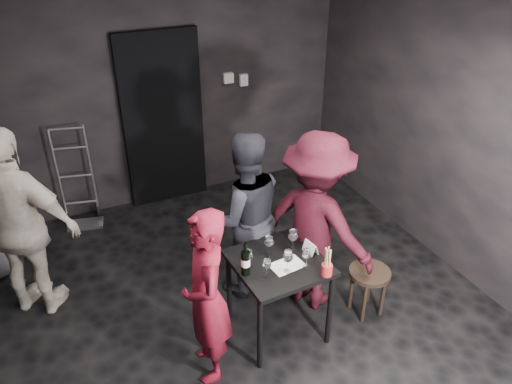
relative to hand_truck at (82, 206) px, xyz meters
name	(u,v)px	position (x,y,z in m)	size (l,w,h in m)	color
floor	(247,321)	(1.09, -2.30, -0.22)	(4.50, 5.00, 0.02)	black
ceiling	(243,9)	(1.09, -2.30, 2.48)	(4.50, 5.00, 0.02)	silver
wall_back	(159,94)	(1.09, 0.20, 1.13)	(4.50, 0.04, 2.70)	black
wall_right	(466,142)	(3.34, -2.30, 1.13)	(0.04, 5.00, 2.70)	black
doorway	(163,120)	(1.09, 0.14, 0.83)	(0.95, 0.10, 2.10)	black
wallbox_upper	(228,78)	(1.94, 0.15, 1.23)	(0.12, 0.06, 0.12)	#B7B7B2
wallbox_lower	(243,80)	(2.14, 0.15, 1.18)	(0.10, 0.06, 0.14)	#B7B7B2
hand_truck	(82,206)	(0.00, 0.00, 0.00)	(0.40, 0.34, 1.20)	#B2B2B7
tasting_table	(279,270)	(1.30, -2.49, 0.43)	(0.72, 0.72, 0.75)	black
stool	(369,279)	(2.14, -2.64, 0.16)	(0.37, 0.37, 0.47)	black
server_red	(207,299)	(0.62, -2.65, 0.52)	(0.54, 0.35, 1.47)	maroon
woman_black	(244,209)	(1.28, -1.84, 0.67)	(0.86, 0.47, 1.77)	#24242C
man_maroon	(317,212)	(1.78, -2.27, 0.75)	(1.25, 0.58, 1.93)	#360B15
bystander_cream	(16,208)	(-0.56, -1.31, 0.86)	(1.26, 0.60, 2.16)	beige
tasting_mat	(287,265)	(1.33, -2.57, 0.53)	(0.27, 0.18, 0.00)	white
wine_glass_a	(267,267)	(1.13, -2.62, 0.62)	(0.07, 0.07, 0.18)	white
wine_glass_b	(249,258)	(1.04, -2.46, 0.62)	(0.07, 0.07, 0.18)	white
wine_glass_c	(269,245)	(1.26, -2.38, 0.63)	(0.08, 0.08, 0.20)	white
wine_glass_d	(288,260)	(1.30, -2.63, 0.64)	(0.08, 0.08, 0.22)	white
wine_glass_e	(306,257)	(1.46, -2.64, 0.63)	(0.07, 0.07, 0.19)	white
wine_glass_f	(293,239)	(1.48, -2.40, 0.64)	(0.08, 0.08, 0.21)	white
wine_bottle	(246,262)	(0.99, -2.52, 0.65)	(0.07, 0.07, 0.30)	black
breadstick_cup	(327,262)	(1.56, -2.80, 0.65)	(0.09, 0.09, 0.27)	red
reserved_card	(309,248)	(1.58, -2.49, 0.58)	(0.08, 0.13, 0.10)	white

